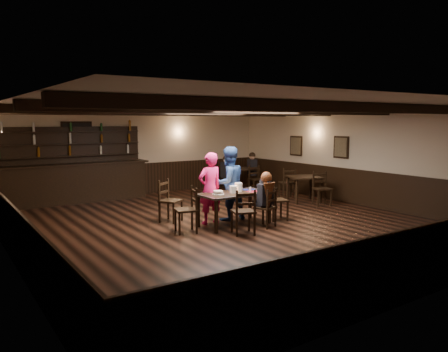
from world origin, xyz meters
TOP-DOWN VIEW (x-y plane):
  - ground at (0.00, 0.00)m, footprint 10.00×10.00m
  - room_shell at (0.01, 0.04)m, footprint 9.02×10.02m
  - dining_table at (0.13, -0.22)m, footprint 1.67×0.89m
  - chair_near_left at (-0.20, -1.04)m, footprint 0.56×0.55m
  - chair_near_right at (0.63, -0.81)m, footprint 0.51×0.50m
  - chair_end_left at (-1.02, -0.19)m, footprint 0.54×0.55m
  - chair_end_right at (1.21, -0.33)m, footprint 0.54×0.56m
  - chair_far_pushed at (-0.96, 0.98)m, footprint 0.63×0.62m
  - woman_pink at (-0.25, 0.22)m, footprint 0.61×0.41m
  - man_blue at (0.34, 0.31)m, footprint 0.87×0.68m
  - seated_person at (0.60, -0.76)m, footprint 0.33×0.50m
  - cake at (-0.31, -0.22)m, footprint 0.27×0.27m
  - plate_stack_a at (0.09, -0.23)m, footprint 0.17×0.17m
  - plate_stack_b at (0.31, -0.12)m, footprint 0.17×0.17m
  - tea_light at (0.12, -0.13)m, footprint 0.04×0.04m
  - salt_shaker at (0.52, -0.30)m, footprint 0.04×0.04m
  - pepper_shaker at (0.54, -0.24)m, footprint 0.04×0.04m
  - drink_glass at (0.43, -0.06)m, footprint 0.06×0.06m
  - menu_red at (0.61, -0.33)m, footprint 0.32×0.23m
  - menu_blue at (0.68, -0.05)m, footprint 0.37×0.33m
  - bar_counter at (-2.15, 4.72)m, footprint 4.43×0.70m
  - back_table_a at (3.52, 1.03)m, footprint 1.15×1.15m
  - back_table_b at (3.39, 3.81)m, footprint 0.98×0.98m
  - bg_patron_left at (2.65, 3.83)m, footprint 0.23×0.37m
  - bg_patron_right at (3.79, 3.87)m, footprint 0.34×0.44m

SIDE VIEW (x-z plane):
  - ground at x=0.00m, z-range 0.00..0.00m
  - chair_near_right at x=0.63m, z-range 0.07..0.96m
  - chair_end_right at x=1.21m, z-range 0.08..1.04m
  - chair_near_left at x=-0.20m, z-range 0.08..1.05m
  - chair_end_left at x=-1.02m, z-range 0.08..1.06m
  - chair_far_pushed at x=-0.96m, z-range 0.08..1.08m
  - back_table_b at x=3.39m, z-range 0.28..1.03m
  - back_table_a at x=3.52m, z-range 0.28..1.03m
  - dining_table at x=0.13m, z-range 0.30..1.05m
  - bar_counter at x=-2.15m, z-range -0.37..1.83m
  - menu_red at x=0.61m, z-range 0.75..0.76m
  - menu_blue at x=0.68m, z-range 0.75..0.76m
  - tea_light at x=0.12m, z-range 0.75..0.80m
  - cake at x=-0.31m, z-range 0.75..0.83m
  - pepper_shaker at x=0.54m, z-range 0.75..0.85m
  - drink_glass at x=0.43m, z-range 0.75..0.85m
  - salt_shaker at x=0.52m, z-range 0.75..0.86m
  - woman_pink at x=-0.25m, z-range 0.00..1.65m
  - seated_person at x=0.60m, z-range 0.42..1.23m
  - plate_stack_a at x=0.09m, z-range 0.75..0.92m
  - bg_patron_left at x=2.65m, z-range 0.47..1.22m
  - plate_stack_b at x=0.31m, z-range 0.75..0.96m
  - bg_patron_right at x=3.79m, z-range 0.47..1.28m
  - man_blue at x=0.34m, z-range 0.00..1.76m
  - room_shell at x=0.01m, z-range 0.39..3.10m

